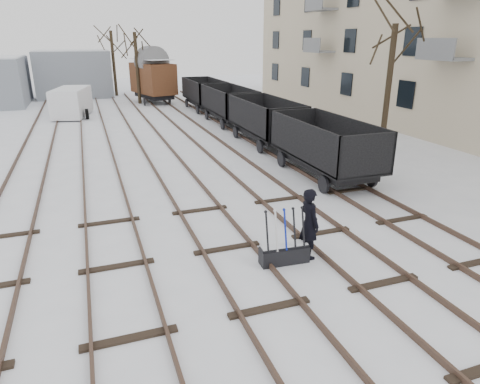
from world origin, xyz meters
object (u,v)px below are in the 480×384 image
at_px(panel_van, 72,102).
at_px(freight_wagon_a, 324,155).
at_px(ground_frame, 284,253).
at_px(box_van_wagon, 153,77).
at_px(worker, 309,223).

bearing_deg(panel_van, freight_wagon_a, -49.41).
distance_m(ground_frame, freight_wagon_a, 7.95).
bearing_deg(box_van_wagon, ground_frame, -108.15).
xyz_separation_m(freight_wagon_a, box_van_wagon, (-3.27, 24.71, 1.31)).
bearing_deg(box_van_wagon, worker, -106.77).
height_order(ground_frame, worker, worker).
xyz_separation_m(box_van_wagon, panel_van, (-6.95, -5.41, -1.14)).
distance_m(worker, freight_wagon_a, 7.41).
bearing_deg(ground_frame, panel_van, 105.22).
distance_m(ground_frame, box_van_wagon, 31.10).
height_order(freight_wagon_a, panel_van, freight_wagon_a).
height_order(ground_frame, box_van_wagon, box_van_wagon).
xyz_separation_m(worker, box_van_wagon, (0.79, 30.90, 1.26)).
height_order(freight_wagon_a, box_van_wagon, box_van_wagon).
relative_size(worker, box_van_wagon, 0.35).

